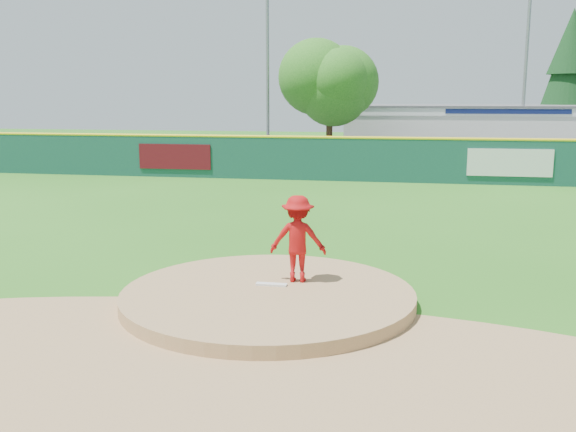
% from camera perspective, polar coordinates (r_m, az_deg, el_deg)
% --- Properties ---
extents(ground, '(120.00, 120.00, 0.00)m').
position_cam_1_polar(ground, '(12.20, -1.77, -7.71)').
color(ground, '#286B19').
rests_on(ground, ground).
extents(pitchers_mound, '(5.50, 5.50, 0.50)m').
position_cam_1_polar(pitchers_mound, '(12.20, -1.77, -7.71)').
color(pitchers_mound, '#9E774C').
rests_on(pitchers_mound, ground).
extents(pitching_rubber, '(0.60, 0.15, 0.04)m').
position_cam_1_polar(pitching_rubber, '(12.39, -1.48, -6.10)').
color(pitching_rubber, white).
rests_on(pitching_rubber, pitchers_mound).
extents(infield_dirt_arc, '(15.40, 15.40, 0.01)m').
position_cam_1_polar(infield_dirt_arc, '(9.48, -5.82, -13.23)').
color(infield_dirt_arc, '#9E774C').
rests_on(infield_dirt_arc, ground).
extents(parking_lot, '(44.00, 16.00, 0.02)m').
position_cam_1_polar(parking_lot, '(38.58, 6.99, 4.78)').
color(parking_lot, '#38383A').
rests_on(parking_lot, ground).
extents(pitcher, '(1.14, 0.70, 1.70)m').
position_cam_1_polar(pitcher, '(12.49, 0.89, -2.03)').
color(pitcher, '#AA0E0F').
rests_on(pitcher, pitchers_mound).
extents(van, '(5.88, 4.14, 1.49)m').
position_cam_1_polar(van, '(36.81, 11.07, 5.57)').
color(van, white).
rests_on(van, parking_lot).
extents(pool_building_grp, '(15.20, 8.20, 3.31)m').
position_cam_1_polar(pool_building_grp, '(43.49, 15.47, 7.31)').
color(pool_building_grp, silver).
rests_on(pool_building_grp, ground).
extents(fence_banners, '(19.01, 0.04, 1.20)m').
position_cam_1_polar(fence_banners, '(29.56, 4.12, 5.03)').
color(fence_banners, '#590C15').
rests_on(fence_banners, ground).
extents(playground_slide, '(1.04, 2.92, 1.61)m').
position_cam_1_polar(playground_slide, '(37.28, -11.13, 5.71)').
color(playground_slide, blue).
rests_on(playground_slide, ground).
extents(outfield_fence, '(40.00, 0.14, 2.07)m').
position_cam_1_polar(outfield_fence, '(29.54, 5.84, 5.17)').
color(outfield_fence, '#15443A').
rests_on(outfield_fence, ground).
extents(deciduous_tree, '(5.60, 5.60, 7.36)m').
position_cam_1_polar(deciduous_tree, '(36.59, 3.74, 11.66)').
color(deciduous_tree, '#382314').
rests_on(deciduous_tree, ground).
extents(conifer_tree, '(4.40, 4.40, 9.50)m').
position_cam_1_polar(conifer_tree, '(48.48, 23.77, 11.70)').
color(conifer_tree, '#382314').
rests_on(conifer_tree, ground).
extents(light_pole_left, '(1.75, 0.25, 11.00)m').
position_cam_1_polar(light_pole_left, '(39.31, -1.83, 13.78)').
color(light_pole_left, gray).
rests_on(light_pole_left, ground).
extents(light_pole_right, '(1.75, 0.25, 10.00)m').
position_cam_1_polar(light_pole_right, '(40.86, 20.37, 12.31)').
color(light_pole_right, gray).
rests_on(light_pole_right, ground).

